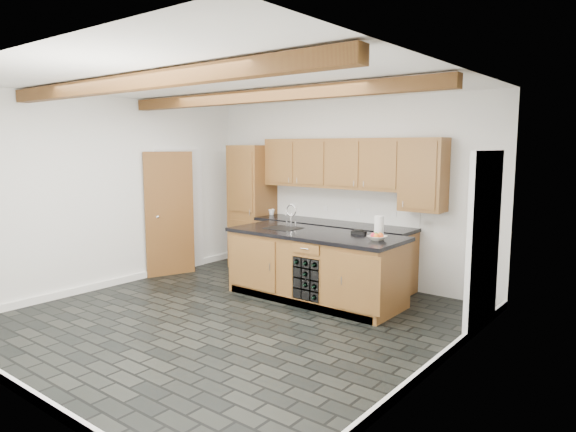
% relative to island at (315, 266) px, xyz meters
% --- Properties ---
extents(ground, '(5.00, 5.00, 0.00)m').
position_rel_island_xyz_m(ground, '(-0.31, -1.28, -0.47)').
color(ground, black).
rests_on(ground, ground).
extents(room_shell, '(5.01, 5.00, 5.00)m').
position_rel_island_xyz_m(room_shell, '(-0.39, -0.75, 1.06)').
color(room_shell, white).
rests_on(room_shell, ground).
extents(back_cabinetry, '(3.65, 0.62, 2.20)m').
position_rel_island_xyz_m(back_cabinetry, '(-0.68, 0.95, 0.51)').
color(back_cabinetry, olive).
rests_on(back_cabinetry, ground).
extents(island, '(2.48, 0.96, 0.93)m').
position_rel_island_xyz_m(island, '(0.00, 0.00, 0.00)').
color(island, olive).
rests_on(island, ground).
extents(faucet, '(0.45, 0.40, 0.34)m').
position_rel_island_xyz_m(faucet, '(-0.56, 0.05, 0.50)').
color(faucet, black).
rests_on(faucet, island).
extents(kitchen_scale, '(0.20, 0.13, 0.06)m').
position_rel_island_xyz_m(kitchen_scale, '(0.53, 0.26, 0.49)').
color(kitchen_scale, black).
rests_on(kitchen_scale, island).
extents(fruit_bowl, '(0.23, 0.23, 0.06)m').
position_rel_island_xyz_m(fruit_bowl, '(0.94, 0.01, 0.49)').
color(fruit_bowl, silver).
rests_on(fruit_bowl, island).
extents(fruit_cluster, '(0.16, 0.17, 0.07)m').
position_rel_island_xyz_m(fruit_cluster, '(0.94, 0.01, 0.52)').
color(fruit_cluster, '#D64B1C').
rests_on(fruit_cluster, fruit_bowl).
extents(paper_towel, '(0.12, 0.12, 0.27)m').
position_rel_island_xyz_m(paper_towel, '(0.84, 0.24, 0.60)').
color(paper_towel, white).
rests_on(paper_towel, island).
extents(mug, '(0.12, 0.12, 0.10)m').
position_rel_island_xyz_m(mug, '(-1.61, 1.00, 0.51)').
color(mug, white).
rests_on(mug, back_cabinetry).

